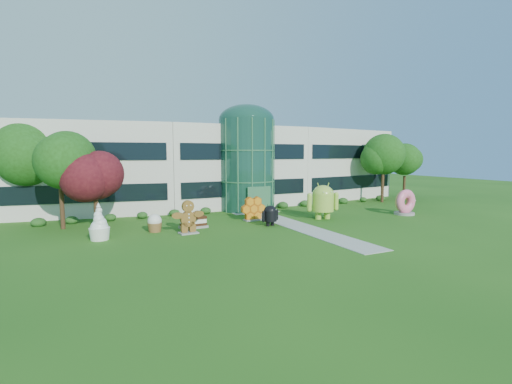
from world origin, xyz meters
name	(u,v)px	position (x,y,z in m)	size (l,w,h in m)	color
ground	(308,229)	(0.00, 0.00, 0.00)	(140.00, 140.00, 0.00)	#215114
building	(227,166)	(0.00, 18.00, 4.65)	(46.00, 15.00, 9.30)	beige
atrium	(247,165)	(0.00, 12.00, 4.90)	(6.00, 6.00, 9.80)	#194738
walkway	(295,225)	(0.00, 2.00, 0.02)	(2.40, 20.00, 0.04)	#9E9E93
tree_red	(96,193)	(-15.50, 7.50, 3.00)	(4.00, 4.00, 6.00)	#3F0C14
trees_backdrop	(243,171)	(0.00, 13.00, 4.20)	(52.00, 8.00, 8.40)	#1C4511
android_green	(323,199)	(4.03, 3.47, 1.89)	(3.34, 2.22, 3.78)	#9DC840
android_black	(270,214)	(-2.04, 2.69, 1.04)	(1.82, 1.22, 2.07)	black
donut	(405,202)	(12.99, 1.89, 1.30)	(2.51, 1.20, 2.61)	pink
gingerbread	(188,217)	(-9.20, 2.77, 1.32)	(2.85, 1.10, 2.63)	brown
ice_cream_sandwich	(193,222)	(-8.24, 4.68, 0.50)	(2.24, 1.12, 1.00)	black
honeycomb	(253,210)	(-2.26, 5.61, 1.00)	(2.56, 0.91, 2.01)	orange
froyo	(99,222)	(-15.52, 3.49, 1.33)	(1.55, 1.55, 2.66)	white
cupcake	(155,223)	(-11.42, 4.56, 0.72)	(1.19, 1.19, 1.43)	white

